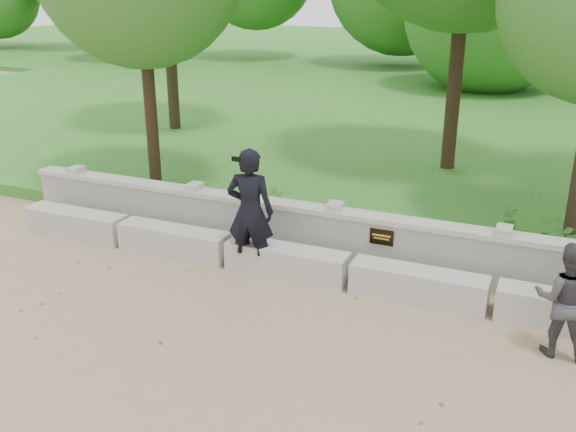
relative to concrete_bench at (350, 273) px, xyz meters
The scene contains 9 objects.
ground 1.91m from the concrete_bench, 90.00° to the right, with size 80.00×80.00×0.00m, color #947C5B.
lawn 12.10m from the concrete_bench, 90.00° to the left, with size 40.00×22.00×0.25m, color #1A5B17.
concrete_bench is the anchor object (origin of this frame).
parapet_wall 0.74m from the concrete_bench, 89.99° to the left, with size 12.50×0.35×0.90m.
man_main 1.72m from the concrete_bench, behind, with size 0.78×0.70×1.95m.
visitor_left 2.97m from the concrete_bench, 13.49° to the right, with size 0.70×0.55×1.44m.
shrub_a 2.33m from the concrete_bench, 142.51° to the left, with size 0.34×0.23×0.64m, color #367126.
shrub_b 3.09m from the concrete_bench, 50.46° to the left, with size 0.29×0.23×0.52m, color #367126.
shrub_c 3.14m from the concrete_bench, 28.26° to the left, with size 0.59×0.51×0.66m, color #367126.
Camera 1 is at (2.52, -6.19, 4.27)m, focal length 40.00 mm.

